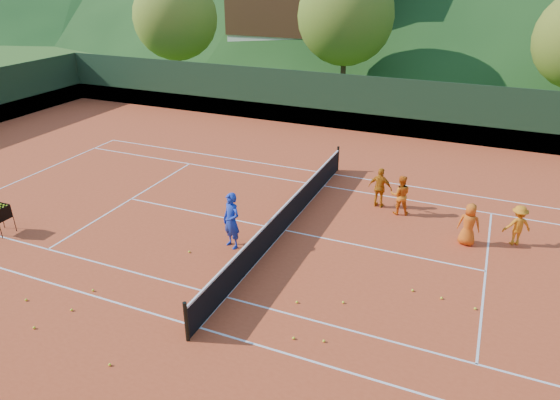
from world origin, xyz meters
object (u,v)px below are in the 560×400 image
at_px(coach, 231,221).
at_px(student_a, 400,195).
at_px(student_c, 469,224).
at_px(student_d, 518,225).
at_px(tennis_net, 285,217).
at_px(chalet_mid, 511,9).
at_px(student_b, 380,188).

distance_m(coach, student_a, 6.27).
distance_m(student_c, student_d, 1.55).
xyz_separation_m(tennis_net, chalet_mid, (6.00, 34.00, 4.47)).
relative_size(student_c, chalet_mid, 0.11).
relative_size(student_b, student_c, 1.08).
bearing_deg(student_d, student_a, -35.13).
relative_size(student_a, student_c, 1.04).
xyz_separation_m(coach, student_c, (6.83, 3.10, -0.21)).
bearing_deg(student_a, chalet_mid, -110.52).
height_order(student_b, student_c, student_b).
height_order(student_a, student_c, student_a).
bearing_deg(tennis_net, student_a, 40.42).
relative_size(student_b, student_d, 1.12).
relative_size(student_a, tennis_net, 0.12).
height_order(student_a, student_b, student_b).
height_order(coach, student_d, coach).
bearing_deg(student_b, tennis_net, 57.42).
distance_m(student_a, chalet_mid, 31.60).
relative_size(student_c, student_d, 1.04).
bearing_deg(student_a, student_b, -35.28).
distance_m(coach, tennis_net, 2.03).
height_order(student_c, student_d, student_c).
relative_size(student_c, tennis_net, 0.12).
height_order(coach, tennis_net, coach).
bearing_deg(student_a, student_d, 153.44).
height_order(coach, chalet_mid, chalet_mid).
distance_m(student_a, student_b, 0.84).
distance_m(student_a, tennis_net, 4.33).
distance_m(student_d, chalet_mid, 32.25).
bearing_deg(student_d, tennis_net, -8.06).
relative_size(student_d, chalet_mid, 0.11).
relative_size(coach, chalet_mid, 0.15).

